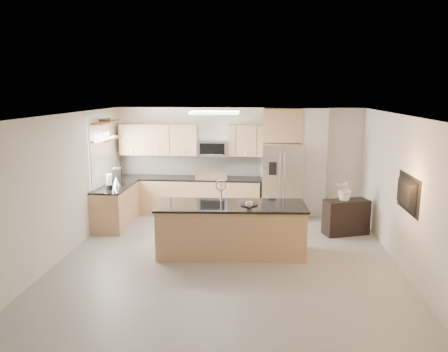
# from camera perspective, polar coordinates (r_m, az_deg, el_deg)

# --- Properties ---
(floor) EXTENTS (6.50, 6.50, 0.00)m
(floor) POSITION_cam_1_polar(r_m,az_deg,el_deg) (8.01, 0.44, -10.96)
(floor) COLOR #A5A19D
(floor) RESTS_ON ground
(ceiling) EXTENTS (6.00, 6.50, 0.02)m
(ceiling) POSITION_cam_1_polar(r_m,az_deg,el_deg) (7.43, 0.47, 7.96)
(ceiling) COLOR white
(ceiling) RESTS_ON wall_back
(wall_back) EXTENTS (6.00, 0.02, 2.60)m
(wall_back) POSITION_cam_1_polar(r_m,az_deg,el_deg) (10.80, 1.85, 2.02)
(wall_back) COLOR beige
(wall_back) RESTS_ON floor
(wall_front) EXTENTS (6.00, 0.02, 2.60)m
(wall_front) POSITION_cam_1_polar(r_m,az_deg,el_deg) (4.53, -2.93, -11.13)
(wall_front) COLOR beige
(wall_front) RESTS_ON floor
(wall_left) EXTENTS (0.02, 6.50, 2.60)m
(wall_left) POSITION_cam_1_polar(r_m,az_deg,el_deg) (8.40, -20.40, -1.33)
(wall_left) COLOR beige
(wall_left) RESTS_ON floor
(wall_right) EXTENTS (0.02, 6.50, 2.60)m
(wall_right) POSITION_cam_1_polar(r_m,az_deg,el_deg) (7.96, 22.53, -2.15)
(wall_right) COLOR beige
(wall_right) RESTS_ON floor
(back_counter) EXTENTS (3.55, 0.66, 1.44)m
(back_counter) POSITION_cam_1_polar(r_m,az_deg,el_deg) (10.79, -4.79, -2.51)
(back_counter) COLOR tan
(back_counter) RESTS_ON floor
(left_counter) EXTENTS (0.66, 1.50, 0.92)m
(left_counter) POSITION_cam_1_polar(r_m,az_deg,el_deg) (10.13, -13.96, -3.78)
(left_counter) COLOR tan
(left_counter) RESTS_ON floor
(range) EXTENTS (0.76, 0.64, 1.14)m
(range) POSITION_cam_1_polar(r_m,az_deg,el_deg) (10.69, -1.49, -2.60)
(range) COLOR black
(range) RESTS_ON floor
(upper_cabinets) EXTENTS (3.50, 0.33, 0.75)m
(upper_cabinets) POSITION_cam_1_polar(r_m,az_deg,el_deg) (10.72, -5.18, 4.74)
(upper_cabinets) COLOR tan
(upper_cabinets) RESTS_ON wall_back
(microwave) EXTENTS (0.76, 0.40, 0.40)m
(microwave) POSITION_cam_1_polar(r_m,az_deg,el_deg) (10.60, -1.45, 3.65)
(microwave) COLOR #BBBBBD
(microwave) RESTS_ON upper_cabinets
(refrigerator) EXTENTS (0.92, 0.78, 1.78)m
(refrigerator) POSITION_cam_1_polar(r_m,az_deg,el_deg) (10.50, 7.50, -0.61)
(refrigerator) COLOR #BBBBBD
(refrigerator) RESTS_ON floor
(partition_column) EXTENTS (0.60, 0.30, 2.60)m
(partition_column) POSITION_cam_1_polar(r_m,az_deg,el_deg) (10.71, 11.58, 1.71)
(partition_column) COLOR silver
(partition_column) RESTS_ON floor
(window) EXTENTS (0.04, 1.15, 1.65)m
(window) POSITION_cam_1_polar(r_m,az_deg,el_deg) (10.01, -15.92, 2.89)
(window) COLOR white
(window) RESTS_ON wall_left
(shelf_lower) EXTENTS (0.30, 1.20, 0.04)m
(shelf_lower) POSITION_cam_1_polar(r_m,az_deg,el_deg) (10.02, -15.13, 4.67)
(shelf_lower) COLOR #995C3D
(shelf_lower) RESTS_ON wall_left
(shelf_upper) EXTENTS (0.30, 1.20, 0.04)m
(shelf_upper) POSITION_cam_1_polar(r_m,az_deg,el_deg) (9.99, -15.23, 6.78)
(shelf_upper) COLOR #995C3D
(shelf_upper) RESTS_ON wall_left
(ceiling_fixture) EXTENTS (1.00, 0.50, 0.06)m
(ceiling_fixture) POSITION_cam_1_polar(r_m,az_deg,el_deg) (9.06, -1.25, 8.28)
(ceiling_fixture) COLOR white
(ceiling_fixture) RESTS_ON ceiling
(island) EXTENTS (2.80, 1.15, 1.37)m
(island) POSITION_cam_1_polar(r_m,az_deg,el_deg) (8.17, 0.92, -6.93)
(island) COLOR tan
(island) RESTS_ON floor
(credenza) EXTENTS (1.01, 0.67, 0.75)m
(credenza) POSITION_cam_1_polar(r_m,az_deg,el_deg) (9.63, 15.65, -5.19)
(credenza) COLOR black
(credenza) RESTS_ON floor
(cup) EXTENTS (0.17, 0.17, 0.10)m
(cup) POSITION_cam_1_polar(r_m,az_deg,el_deg) (7.86, 3.31, -3.72)
(cup) COLOR white
(cup) RESTS_ON island
(platter) EXTENTS (0.40, 0.40, 0.02)m
(platter) POSITION_cam_1_polar(r_m,az_deg,el_deg) (8.01, 3.25, -3.74)
(platter) COLOR black
(platter) RESTS_ON island
(blender) EXTENTS (0.14, 0.14, 0.33)m
(blender) POSITION_cam_1_polar(r_m,az_deg,el_deg) (9.68, -14.79, -0.85)
(blender) COLOR black
(blender) RESTS_ON left_counter
(kettle) EXTENTS (0.18, 0.18, 0.23)m
(kettle) POSITION_cam_1_polar(r_m,az_deg,el_deg) (9.97, -13.89, -0.71)
(kettle) COLOR #BBBBBD
(kettle) RESTS_ON left_counter
(coffee_maker) EXTENTS (0.23, 0.26, 0.36)m
(coffee_maker) POSITION_cam_1_polar(r_m,az_deg,el_deg) (10.24, -13.77, -0.01)
(coffee_maker) COLOR black
(coffee_maker) RESTS_ON left_counter
(bowl) EXTENTS (0.43, 0.43, 0.08)m
(bowl) POSITION_cam_1_polar(r_m,az_deg,el_deg) (9.99, -15.23, 7.13)
(bowl) COLOR #BBBBBD
(bowl) RESTS_ON shelf_upper
(flower_vase) EXTENTS (0.77, 0.71, 0.71)m
(flower_vase) POSITION_cam_1_polar(r_m,az_deg,el_deg) (9.44, 15.67, -0.96)
(flower_vase) COLOR white
(flower_vase) RESTS_ON credenza
(television) EXTENTS (0.14, 1.08, 0.62)m
(television) POSITION_cam_1_polar(r_m,az_deg,el_deg) (7.74, 22.35, -2.12)
(television) COLOR black
(television) RESTS_ON wall_right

